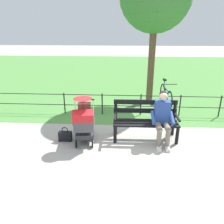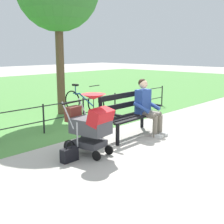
{
  "view_description": "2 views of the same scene",
  "coord_description": "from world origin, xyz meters",
  "px_view_note": "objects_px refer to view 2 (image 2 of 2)",
  "views": [
    {
      "loc": [
        -0.1,
        4.98,
        2.66
      ],
      "look_at": [
        0.2,
        0.03,
        0.74
      ],
      "focal_mm": 35.06,
      "sensor_mm": 36.0,
      "label": 1
    },
    {
      "loc": [
        4.46,
        4.08,
        1.91
      ],
      "look_at": [
        0.2,
        0.14,
        0.7
      ],
      "focal_mm": 47.5,
      "sensor_mm": 36.0,
      "label": 2
    }
  ],
  "objects_px": {
    "handbag": "(69,154)",
    "bicycle": "(84,101)",
    "stroller": "(91,124)",
    "person_on_bench": "(147,105)",
    "park_bench": "(129,113)"
  },
  "relations": [
    {
      "from": "person_on_bench",
      "to": "stroller",
      "type": "distance_m",
      "value": 1.88
    },
    {
      "from": "park_bench",
      "to": "handbag",
      "type": "height_order",
      "value": "park_bench"
    },
    {
      "from": "park_bench",
      "to": "stroller",
      "type": "distance_m",
      "value": 1.53
    },
    {
      "from": "park_bench",
      "to": "person_on_bench",
      "type": "xyz_separation_m",
      "value": [
        -0.38,
        0.22,
        0.15
      ]
    },
    {
      "from": "stroller",
      "to": "person_on_bench",
      "type": "bearing_deg",
      "value": -176.57
    },
    {
      "from": "park_bench",
      "to": "person_on_bench",
      "type": "height_order",
      "value": "person_on_bench"
    },
    {
      "from": "handbag",
      "to": "bicycle",
      "type": "height_order",
      "value": "bicycle"
    },
    {
      "from": "person_on_bench",
      "to": "bicycle",
      "type": "height_order",
      "value": "person_on_bench"
    },
    {
      "from": "handbag",
      "to": "bicycle",
      "type": "xyz_separation_m",
      "value": [
        -2.95,
        -2.92,
        0.24
      ]
    },
    {
      "from": "bicycle",
      "to": "handbag",
      "type": "bearing_deg",
      "value": 44.72
    },
    {
      "from": "park_bench",
      "to": "stroller",
      "type": "height_order",
      "value": "stroller"
    },
    {
      "from": "bicycle",
      "to": "person_on_bench",
      "type": "bearing_deg",
      "value": 78.51
    },
    {
      "from": "stroller",
      "to": "handbag",
      "type": "height_order",
      "value": "stroller"
    },
    {
      "from": "bicycle",
      "to": "stroller",
      "type": "bearing_deg",
      "value": 50.23
    },
    {
      "from": "person_on_bench",
      "to": "stroller",
      "type": "relative_size",
      "value": 1.11
    }
  ]
}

